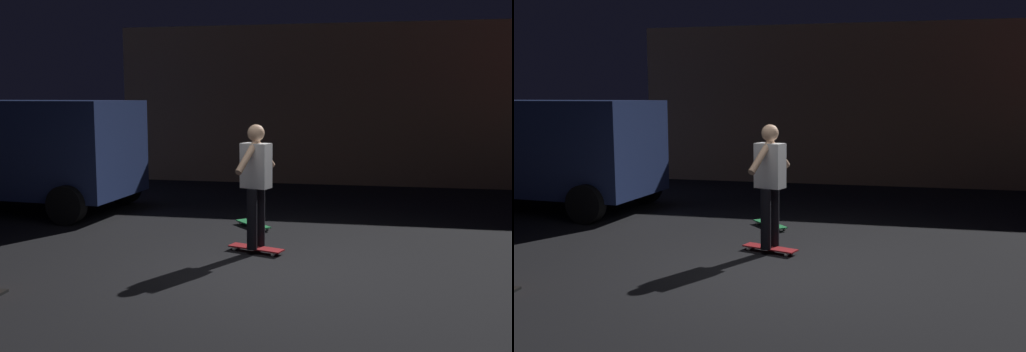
% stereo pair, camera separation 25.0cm
% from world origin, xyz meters
% --- Properties ---
extents(ground_plane, '(28.00, 28.00, 0.00)m').
position_xyz_m(ground_plane, '(0.00, 0.00, 0.00)').
color(ground_plane, black).
extents(low_building, '(11.53, 3.61, 3.78)m').
position_xyz_m(low_building, '(0.93, 9.03, 1.89)').
color(low_building, '#AD7F56').
rests_on(low_building, ground_plane).
extents(parked_van, '(4.74, 2.52, 2.03)m').
position_xyz_m(parked_van, '(-5.30, 3.09, 1.16)').
color(parked_van, navy).
rests_on(parked_van, ground_plane).
extents(skateboard_ridden, '(0.80, 0.44, 0.07)m').
position_xyz_m(skateboard_ridden, '(-0.24, 0.88, 0.06)').
color(skateboard_ridden, '#AD1E23').
rests_on(skateboard_ridden, ground_plane).
extents(skateboard_spare, '(0.68, 0.71, 0.07)m').
position_xyz_m(skateboard_spare, '(-0.57, 2.36, 0.06)').
color(skateboard_spare, green).
rests_on(skateboard_spare, ground_plane).
extents(skater, '(0.43, 0.96, 1.67)m').
position_xyz_m(skater, '(-0.24, 0.88, 1.04)').
color(skater, black).
rests_on(skater, skateboard_ridden).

